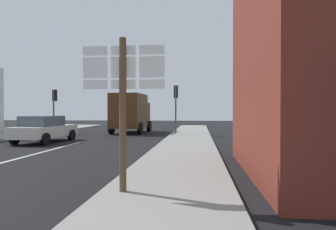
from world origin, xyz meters
TOP-DOWN VIEW (x-y plane):
  - ground_plane at (0.00, 10.00)m, footprint 80.00×80.00m
  - sidewalk_right at (5.96, 8.00)m, footprint 2.75×44.00m
  - lane_centre_stripe at (0.00, 6.00)m, footprint 0.16×12.00m
  - sedan_far at (-1.93, 11.61)m, footprint 2.25×4.33m
  - delivery_truck at (1.19, 19.36)m, footprint 2.63×5.07m
  - route_sign_post at (5.06, 1.48)m, footprint 1.66×0.14m
  - traffic_light_far_right at (4.88, 17.91)m, footprint 0.30×0.49m
  - traffic_light_far_left at (-4.88, 18.87)m, footprint 0.30×0.49m

SIDE VIEW (x-z plane):
  - ground_plane at x=0.00m, z-range 0.00..0.00m
  - lane_centre_stripe at x=0.00m, z-range 0.00..0.01m
  - sidewalk_right at x=5.96m, z-range 0.00..0.14m
  - sedan_far at x=-1.93m, z-range 0.03..1.50m
  - delivery_truck at x=1.19m, z-range 0.13..3.18m
  - route_sign_post at x=5.06m, z-range 0.40..3.60m
  - traffic_light_far_left at x=-4.88m, z-range 0.82..4.25m
  - traffic_light_far_right at x=4.88m, z-range 0.87..4.47m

